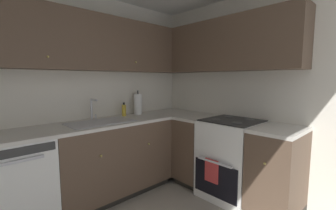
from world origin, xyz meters
TOP-DOWN VIEW (x-y plane):
  - wall_back at (0.00, 1.43)m, footprint 3.55×0.05m
  - wall_right at (1.75, 0.00)m, footprint 0.05×2.91m
  - dishwasher at (-0.57, 1.10)m, footprint 0.60×0.63m
  - lower_cabinets_back at (0.43, 1.11)m, footprint 1.39×0.62m
  - countertop_back at (0.43, 1.10)m, footprint 2.60×0.60m
  - lower_cabinets_right at (1.43, 0.06)m, footprint 0.62×1.45m
  - countertop_right at (1.43, 0.06)m, footprint 0.60×1.45m
  - oven_range at (1.44, 0.11)m, footprint 0.68×0.62m
  - upper_cabinets_back at (0.27, 1.24)m, footprint 2.28×0.34m
  - upper_cabinets_right at (1.57, 0.40)m, footprint 0.32×2.00m
  - sink at (0.28, 1.07)m, footprint 0.72×0.40m
  - faucet at (0.28, 1.28)m, footprint 0.07×0.16m
  - soap_bottle at (0.71, 1.28)m, footprint 0.05×0.05m
  - paper_towel_roll at (0.93, 1.26)m, footprint 0.11×0.11m

SIDE VIEW (x-z plane):
  - dishwasher at x=-0.57m, z-range 0.00..0.88m
  - lower_cabinets_right at x=1.43m, z-range 0.00..0.89m
  - lower_cabinets_back at x=0.43m, z-range 0.00..0.89m
  - oven_range at x=1.44m, z-range -0.07..1.00m
  - sink at x=0.28m, z-range 0.83..0.93m
  - countertop_back at x=0.43m, z-range 0.88..0.92m
  - countertop_right at x=1.43m, z-range 0.88..0.92m
  - soap_bottle at x=0.71m, z-range 0.90..1.08m
  - paper_towel_roll at x=0.93m, z-range 0.89..1.23m
  - faucet at x=0.28m, z-range 0.94..1.19m
  - wall_back at x=0.00m, z-range 0.00..2.41m
  - wall_right at x=1.75m, z-range 0.00..2.41m
  - upper_cabinets_back at x=0.27m, z-range 1.50..2.12m
  - upper_cabinets_right at x=1.57m, z-range 1.50..2.12m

